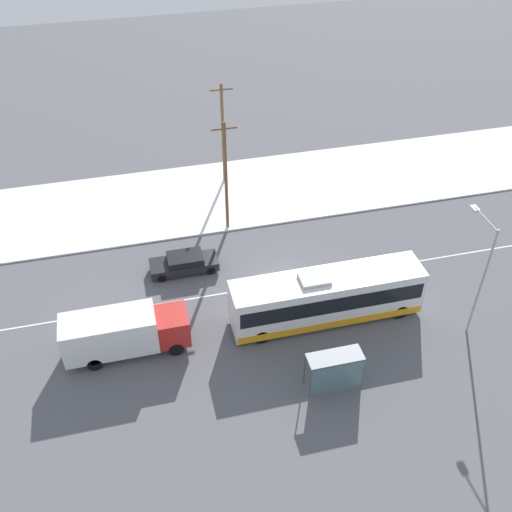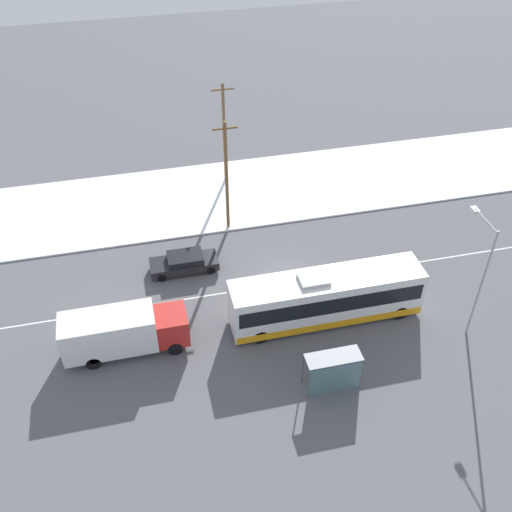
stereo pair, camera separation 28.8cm
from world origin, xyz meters
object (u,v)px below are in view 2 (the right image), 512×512
(streetlamp, at_px, (481,266))
(utility_pole_roadside, at_px, (227,176))
(pedestrian_at_stop, at_px, (335,360))
(city_bus, at_px, (326,298))
(box_truck, at_px, (122,331))
(bus_shelter, at_px, (334,369))
(sedan_car, at_px, (184,262))
(utility_pole_snowlot, at_px, (224,132))

(streetlamp, height_order, utility_pole_roadside, utility_pole_roadside)
(pedestrian_at_stop, relative_size, utility_pole_roadside, 0.18)
(streetlamp, relative_size, utility_pole_roadside, 0.89)
(city_bus, relative_size, streetlamp, 1.53)
(box_truck, distance_m, bus_shelter, 12.63)
(sedan_car, relative_size, bus_shelter, 1.50)
(bus_shelter, xyz_separation_m, utility_pole_roadside, (-2.74, 16.56, 2.96))
(box_truck, bearing_deg, bus_shelter, -26.83)
(box_truck, distance_m, pedestrian_at_stop, 12.65)
(pedestrian_at_stop, relative_size, utility_pole_snowlot, 0.19)
(pedestrian_at_stop, distance_m, utility_pole_roadside, 16.12)
(city_bus, bearing_deg, pedestrian_at_stop, -100.80)
(utility_pole_snowlot, bearing_deg, bus_shelter, -86.11)
(bus_shelter, relative_size, utility_pole_snowlot, 0.36)
(city_bus, xyz_separation_m, sedan_car, (-8.06, 6.77, -1.02))
(city_bus, height_order, streetlamp, streetlamp)
(box_truck, height_order, utility_pole_roadside, utility_pole_roadside)
(city_bus, xyz_separation_m, bus_shelter, (-1.36, -5.54, -0.08))
(city_bus, bearing_deg, bus_shelter, -103.82)
(city_bus, relative_size, box_truck, 1.64)
(box_truck, xyz_separation_m, utility_pole_roadside, (8.54, 10.86, 3.02))
(bus_shelter, bearing_deg, pedestrian_at_stop, 65.98)
(streetlamp, xyz_separation_m, utility_pole_roadside, (-12.38, 13.79, -0.35))
(bus_shelter, relative_size, streetlamp, 0.40)
(bus_shelter, bearing_deg, utility_pole_roadside, 99.38)
(city_bus, height_order, bus_shelter, city_bus)
(city_bus, xyz_separation_m, pedestrian_at_stop, (-0.83, -4.34, -0.76))
(city_bus, distance_m, pedestrian_at_stop, 4.48)
(pedestrian_at_stop, bearing_deg, utility_pole_snowlot, 95.48)
(pedestrian_at_stop, xyz_separation_m, utility_pole_roadside, (-3.27, 15.36, 3.64))
(city_bus, height_order, pedestrian_at_stop, city_bus)
(city_bus, height_order, box_truck, city_bus)
(city_bus, xyz_separation_m, streetlamp, (8.28, -2.77, 3.24))
(pedestrian_at_stop, bearing_deg, streetlamp, 9.75)
(box_truck, relative_size, utility_pole_snowlot, 0.85)
(city_bus, xyz_separation_m, utility_pole_snowlot, (-2.95, 17.83, 2.78))
(utility_pole_roadside, bearing_deg, city_bus, -69.59)
(utility_pole_roadside, bearing_deg, sedan_car, -132.93)
(box_truck, relative_size, sedan_car, 1.57)
(city_bus, bearing_deg, utility_pole_roadside, 110.41)
(sedan_car, xyz_separation_m, utility_pole_snowlot, (5.10, 11.06, 3.80))
(box_truck, relative_size, streetlamp, 0.93)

